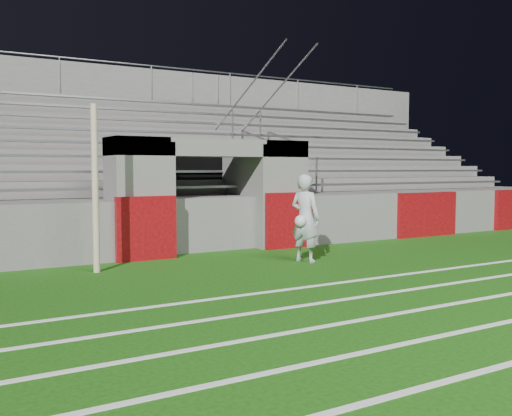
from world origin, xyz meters
TOP-DOWN VIEW (x-y plane):
  - ground at (0.00, 0.00)m, footprint 90.00×90.00m
  - field_post at (-3.07, 2.08)m, footprint 0.12×0.12m
  - stadium_structure at (0.00, 7.97)m, footprint 26.00×8.48m
  - goalkeeper_with_ball at (0.96, 1.09)m, footprint 0.64×0.77m

SIDE VIEW (x-z plane):
  - ground at x=0.00m, z-range 0.00..0.00m
  - goalkeeper_with_ball at x=0.96m, z-range 0.00..1.81m
  - stadium_structure at x=0.00m, z-range -1.22..4.20m
  - field_post at x=-3.07m, z-range 0.00..3.11m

